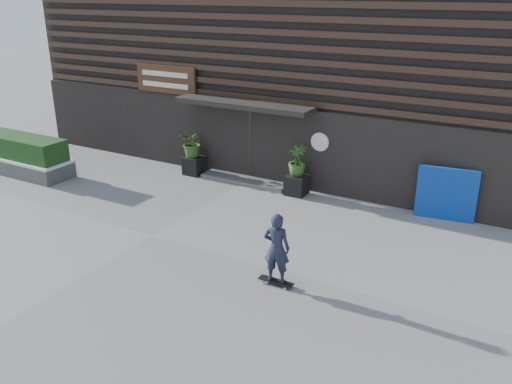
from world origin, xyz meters
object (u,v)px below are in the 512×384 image
Objects in this scene: planter_pot_right at (297,185)px; blue_tarp at (446,194)px; planter_pot_left at (194,165)px; skateboarder at (277,248)px; raised_bed at (26,166)px.

blue_tarp is at bearing 4.03° from planter_pot_right.
planter_pot_right is (3.80, 0.00, 0.00)m from planter_pot_left.
planter_pot_right is 0.37× the size of skateboarder.
planter_pot_left is 3.80m from planter_pot_right.
skateboarder is at bearing -69.05° from planter_pot_right.
skateboarder reaches higher than planter_pot_right.
skateboarder reaches higher than blue_tarp.
planter_pot_left is 5.69m from raised_bed.
planter_pot_left is at bearing 138.96° from skateboarder.
blue_tarp is at bearing 65.82° from skateboarder.
skateboarder is (-2.36, -5.26, 0.13)m from blue_tarp.
planter_pot_left is at bearing 174.49° from blue_tarp.
raised_bed is (-4.98, -2.75, -0.05)m from planter_pot_left.
skateboarder is at bearing -11.70° from raised_bed.
blue_tarp reaches higher than planter_pot_left.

